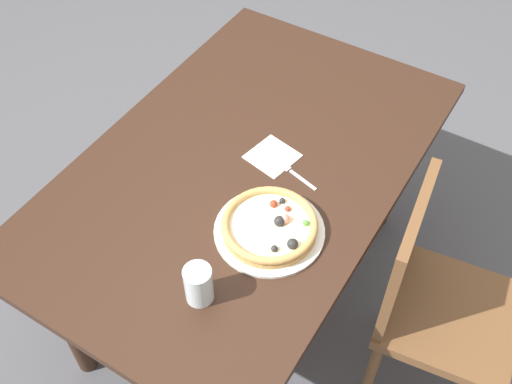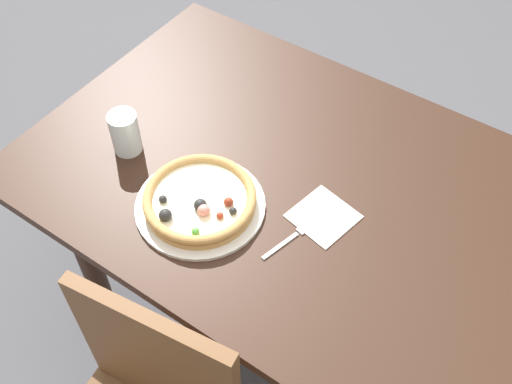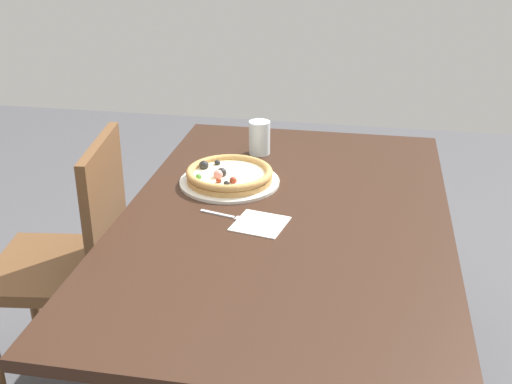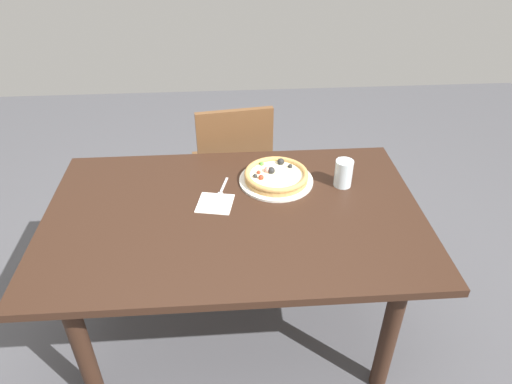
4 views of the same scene
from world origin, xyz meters
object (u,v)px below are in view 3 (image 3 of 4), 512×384
at_px(plate, 230,182).
at_px(drinking_glass, 259,138).
at_px(pizza, 229,174).
at_px(dining_table, 285,244).
at_px(napkin, 260,224).
at_px(fork, 230,217).
at_px(chair_near, 74,258).

xyz_separation_m(plate, drinking_glass, (-0.28, 0.05, 0.05)).
relative_size(plate, pizza, 1.16).
bearing_deg(drinking_glass, dining_table, 18.77).
height_order(dining_table, napkin, napkin).
distance_m(plate, napkin, 0.30).
distance_m(pizza, fork, 0.25).
bearing_deg(pizza, drinking_glass, 170.08).
xyz_separation_m(chair_near, pizza, (-0.18, 0.48, 0.25)).
relative_size(dining_table, fork, 9.15).
xyz_separation_m(chair_near, plate, (-0.18, 0.48, 0.23)).
bearing_deg(fork, dining_table, 31.91).
height_order(pizza, napkin, pizza).
relative_size(dining_table, napkin, 10.69).
height_order(plate, fork, plate).
bearing_deg(pizza, plate, 115.34).
height_order(dining_table, drinking_glass, drinking_glass).
relative_size(chair_near, drinking_glass, 7.53).
xyz_separation_m(chair_near, drinking_glass, (-0.46, 0.53, 0.28)).
bearing_deg(napkin, plate, -151.06).
height_order(dining_table, fork, fork).
bearing_deg(drinking_glass, fork, 0.77).
relative_size(plate, drinking_glass, 2.70).
relative_size(plate, napkin, 2.30).
bearing_deg(fork, pizza, 118.19).
relative_size(plate, fork, 1.97).
xyz_separation_m(pizza, drinking_glass, (-0.28, 0.05, 0.03)).
height_order(plate, pizza, pizza).
bearing_deg(napkin, drinking_glass, -169.73).
distance_m(dining_table, plate, 0.30).
relative_size(fork, napkin, 1.17).
height_order(dining_table, pizza, pizza).
height_order(chair_near, pizza, chair_near).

